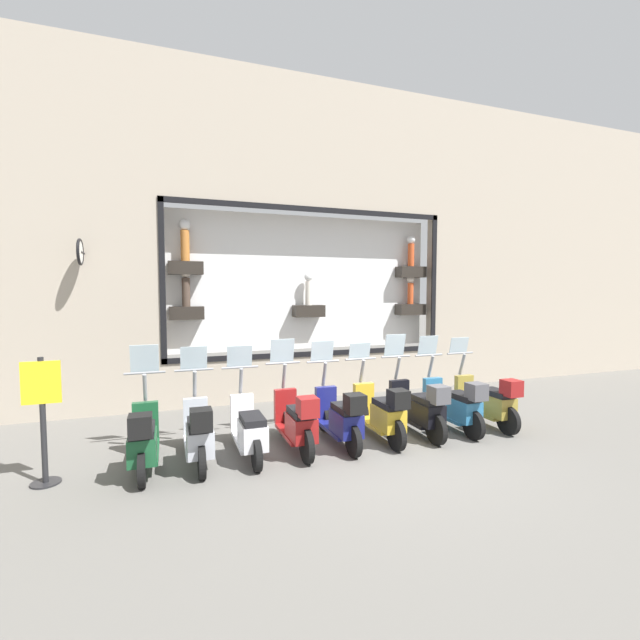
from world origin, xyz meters
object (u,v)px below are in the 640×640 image
object	(u,v)px
scooter_yellow_3	(382,413)
scooter_green_8	(143,439)
scooter_olive_0	(489,401)
scooter_navy_4	(341,417)
scooter_teal_1	(455,405)
scooter_silver_7	(199,433)
scooter_red_5	(297,421)
scooter_black_2	(420,408)
shop_sign_post	(43,416)
scooter_white_6	(249,429)

from	to	relation	value
scooter_yellow_3	scooter_green_8	size ratio (longest dim) A/B	1.01
scooter_olive_0	scooter_navy_4	bearing A→B (deg)	90.02
scooter_teal_1	scooter_silver_7	bearing A→B (deg)	90.09
scooter_yellow_3	scooter_red_5	distance (m)	1.48
scooter_navy_4	scooter_silver_7	size ratio (longest dim) A/B	1.00
scooter_olive_0	scooter_yellow_3	world-z (taller)	scooter_olive_0
scooter_black_2	shop_sign_post	xyz separation A→B (m)	(0.01, 5.62, 0.42)
scooter_yellow_3	scooter_silver_7	world-z (taller)	scooter_silver_7
scooter_black_2	scooter_white_6	world-z (taller)	scooter_black_2
scooter_olive_0	scooter_white_6	distance (m)	4.43
scooter_yellow_3	scooter_silver_7	distance (m)	2.95
scooter_silver_7	scooter_navy_4	bearing A→B (deg)	-89.88
scooter_yellow_3	scooter_white_6	distance (m)	2.22
scooter_red_5	scooter_green_8	bearing A→B (deg)	90.24
scooter_yellow_3	shop_sign_post	size ratio (longest dim) A/B	1.08
scooter_black_2	shop_sign_post	distance (m)	5.63
scooter_yellow_3	scooter_red_5	xyz separation A→B (m)	(0.01, 1.48, 0.01)
scooter_black_2	shop_sign_post	world-z (taller)	scooter_black_2
scooter_yellow_3	scooter_white_6	bearing A→B (deg)	88.48
scooter_black_2	scooter_white_6	distance (m)	2.96
scooter_black_2	scooter_red_5	world-z (taller)	scooter_black_2
scooter_olive_0	scooter_white_6	xyz separation A→B (m)	(0.06, 4.43, -0.06)
scooter_white_6	shop_sign_post	world-z (taller)	shop_sign_post
scooter_olive_0	scooter_teal_1	bearing A→B (deg)	89.92
scooter_yellow_3	shop_sign_post	distance (m)	4.90
scooter_olive_0	shop_sign_post	bearing A→B (deg)	89.87
scooter_red_5	scooter_olive_0	bearing A→B (deg)	-90.08
scooter_black_2	scooter_green_8	size ratio (longest dim) A/B	1.01
scooter_black_2	scooter_white_6	size ratio (longest dim) A/B	1.01
scooter_black_2	scooter_yellow_3	xyz separation A→B (m)	(-0.01, 0.74, -0.01)
scooter_silver_7	scooter_green_8	size ratio (longest dim) A/B	1.00
scooter_black_2	shop_sign_post	size ratio (longest dim) A/B	1.09
scooter_black_2	scooter_red_5	size ratio (longest dim) A/B	1.00
scooter_yellow_3	scooter_red_5	world-z (taller)	scooter_red_5
scooter_red_5	scooter_navy_4	bearing A→B (deg)	-90.49
scooter_teal_1	scooter_green_8	world-z (taller)	scooter_green_8
scooter_teal_1	scooter_black_2	size ratio (longest dim) A/B	1.00
scooter_white_6	scooter_teal_1	bearing A→B (deg)	-90.89
scooter_silver_7	shop_sign_post	distance (m)	1.98
scooter_olive_0	scooter_green_8	bearing A→B (deg)	90.04
scooter_silver_7	scooter_green_8	world-z (taller)	scooter_green_8
scooter_silver_7	shop_sign_post	bearing A→B (deg)	89.36
scooter_green_8	shop_sign_post	distance (m)	1.26
scooter_navy_4	shop_sign_post	xyz separation A→B (m)	(0.02, 4.14, 0.43)
shop_sign_post	scooter_yellow_3	bearing A→B (deg)	-90.19
scooter_green_8	scooter_yellow_3	bearing A→B (deg)	-89.94
scooter_navy_4	scooter_white_6	xyz separation A→B (m)	(0.06, 1.48, -0.05)
scooter_navy_4	scooter_red_5	xyz separation A→B (m)	(0.01, 0.74, 0.01)
scooter_olive_0	scooter_teal_1	size ratio (longest dim) A/B	1.00
scooter_silver_7	scooter_yellow_3	bearing A→B (deg)	-89.90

